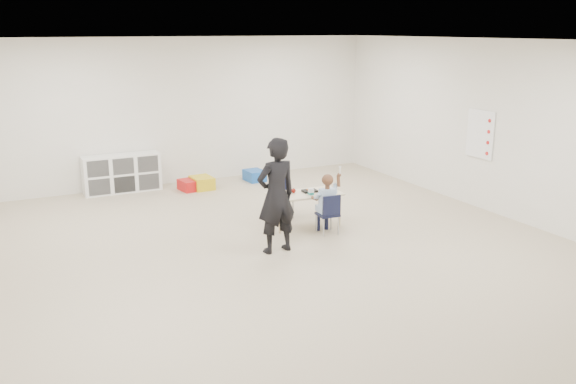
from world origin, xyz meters
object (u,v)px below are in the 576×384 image
table (304,209)px  cubby_shelf (122,173)px  chair_near (328,214)px  adult (276,196)px  child (328,202)px

table → cubby_shelf: size_ratio=0.82×
chair_near → table: bearing=106.7°
table → chair_near: bearing=-73.3°
table → adult: size_ratio=0.73×
chair_near → cubby_shelf: 4.39m
cubby_shelf → adult: 4.33m
table → chair_near: (0.12, -0.51, 0.05)m
child → cubby_shelf: bearing=124.1°
cubby_shelf → adult: adult is taller
child → adult: size_ratio=0.61×
table → adult: 1.33m
chair_near → adult: bearing=-157.3°
chair_near → adult: (-1.00, -0.34, 0.48)m
table → adult: adult is taller
cubby_shelf → child: bearing=-59.7°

